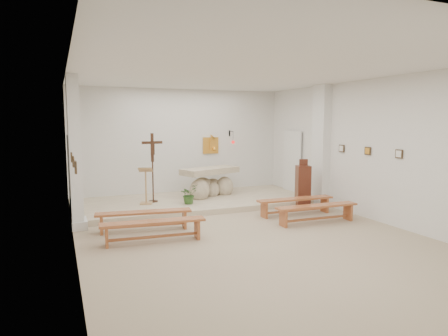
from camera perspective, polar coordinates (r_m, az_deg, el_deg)
name	(u,v)px	position (r m, az deg, el deg)	size (l,w,h in m)	color
ground	(246,235)	(8.84, 3.23, -9.47)	(7.00, 10.00, 0.00)	tan
wall_left	(72,161)	(7.67, -20.84, 0.94)	(0.02, 10.00, 3.50)	white
wall_right	(374,150)	(10.53, 20.67, 2.39)	(0.02, 10.00, 3.50)	white
wall_back	(180,143)	(13.18, -6.24, 3.56)	(7.00, 0.02, 3.50)	white
ceiling	(248,72)	(8.56, 3.39, 13.59)	(7.00, 10.00, 0.02)	silver
sanctuary_platform	(195,202)	(11.98, -4.12, -4.81)	(6.98, 3.00, 0.15)	beige
pilaster_left	(75,153)	(9.67, -20.53, 2.05)	(0.26, 0.55, 3.50)	white
pilaster_right	(321,146)	(11.99, 13.68, 3.10)	(0.26, 0.55, 3.50)	white
gold_wall_relief	(211,145)	(13.49, -1.92, 3.24)	(0.55, 0.04, 0.55)	gold
sanctuary_lamp	(233,141)	(13.52, 1.24, 3.93)	(0.11, 0.36, 0.44)	black
station_frame_left_front	(76,167)	(6.88, -20.44, 0.09)	(0.03, 0.20, 0.20)	#3F2D1B
station_frame_left_mid	(73,162)	(7.88, -20.73, 0.86)	(0.03, 0.20, 0.20)	#3F2D1B
station_frame_left_rear	(71,157)	(8.87, -20.96, 1.46)	(0.03, 0.20, 0.20)	#3F2D1B
station_frame_right_front	(399,154)	(9.95, 23.73, 1.86)	(0.03, 0.20, 0.20)	#3F2D1B
station_frame_right_mid	(368,151)	(10.66, 19.85, 2.31)	(0.03, 0.20, 0.20)	#3F2D1B
station_frame_right_rear	(342,148)	(11.42, 16.46, 2.70)	(0.03, 0.20, 0.20)	#3F2D1B
radiator_left	(74,211)	(10.57, -20.68, -5.71)	(0.10, 0.85, 0.52)	silver
radiator_right	(308,192)	(12.76, 11.85, -3.34)	(0.10, 0.85, 0.52)	silver
altar	(210,184)	(12.40, -2.08, -2.32)	(2.01, 1.34, 0.97)	beige
lectern	(146,185)	(11.39, -11.11, -2.44)	(0.45, 0.41, 1.07)	tan
crucifix_stand	(153,162)	(11.56, -10.17, 0.79)	(0.60, 0.26, 1.98)	#3D2313
potted_plant	(189,194)	(11.28, -5.06, -3.75)	(0.49, 0.42, 0.54)	#2E5421
donation_pedestal	(303,186)	(11.65, 11.20, -2.56)	(0.47, 0.47, 1.39)	#542B18
bench_left_front	(144,216)	(9.23, -11.37, -6.75)	(2.15, 0.62, 0.45)	#AE5C32
bench_right_front	(295,202)	(10.72, 10.16, -4.84)	(2.13, 0.40, 0.45)	#AE5C32
bench_left_second	(153,226)	(8.33, -10.07, -8.19)	(2.14, 0.51, 0.45)	#AE5C32
bench_right_second	(317,210)	(9.95, 13.12, -5.81)	(2.13, 0.41, 0.45)	#AE5C32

